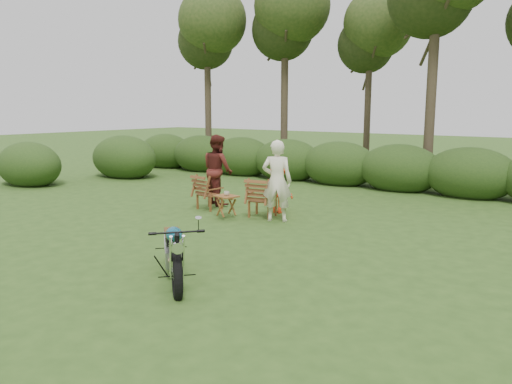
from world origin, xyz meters
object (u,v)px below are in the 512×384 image
Objects in this scene: lawn_chair_right at (263,217)px; side_table at (226,207)px; child at (278,213)px; motorcycle at (174,279)px; adult_a at (277,221)px; cup at (227,193)px; lawn_chair_left at (210,209)px; adult_b at (218,204)px.

lawn_chair_right is 0.88m from side_table.
child is at bearing 63.75° from side_table.
motorcycle is 1.65× the size of child.
child is (-0.45, 0.76, 0.00)m from adult_a.
cup reaches higher than side_table.
motorcycle is 4.91m from child.
cup is at bearing 159.37° from motorcycle.
child is at bearing 64.56° from cup.
adult_a reaches higher than motorcycle.
adult_a is 1.53× the size of child.
side_table reaches higher than lawn_chair_right.
cup is at bearing -0.99° from adult_a.
lawn_chair_right is 0.50× the size of adult_a.
cup is at bearing 156.00° from lawn_chair_left.
cup is at bearing 65.84° from child.
adult_a is at bearing 150.03° from lawn_chair_right.
child reaches higher than lawn_chair_right.
lawn_chair_left is (-1.54, -0.05, 0.00)m from lawn_chair_right.
lawn_chair_left is at bearing 135.53° from adult_b.
motorcycle is 4.07m from adult_a.
adult_a is (1.03, 0.46, -0.58)m from cup.
cup is (0.02, -0.00, 0.31)m from side_table.
child is at bearing -152.41° from lawn_chair_left.
adult_b is 1.54× the size of child.
adult_b is at bearing 164.92° from motorcycle.
lawn_chair_right is at bearing 86.74° from child.
cup is 1.46m from child.
side_table is 1.38m from child.
motorcycle is 2.26× the size of lawn_chair_left.
adult_a is 2.40m from adult_b.
adult_a reaches higher than lawn_chair_left.
adult_b reaches higher than lawn_chair_right.
adult_a is at bearing 122.25° from child.
adult_b is (-2.29, 0.72, 0.00)m from adult_a.
child is (0.05, 0.58, 0.00)m from lawn_chair_right.
side_table reaches higher than lawn_chair_left.
adult_b reaches higher than lawn_chair_left.
child is at bearing 146.61° from motorcycle.
adult_b is at bearing -42.49° from adult_a.
side_table is 0.29× the size of adult_b.
lawn_chair_left is (-2.90, 4.10, 0.00)m from motorcycle.
cup is 1.82m from adult_b.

